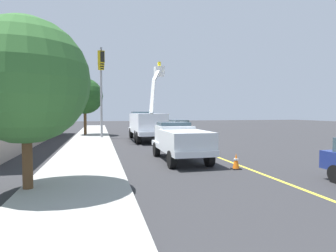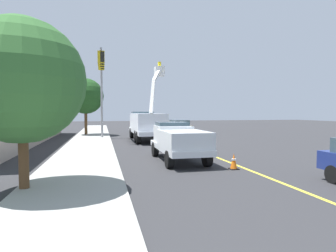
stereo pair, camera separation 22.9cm
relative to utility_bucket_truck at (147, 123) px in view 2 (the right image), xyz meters
The scene contains 12 objects.
ground 2.98m from the utility_bucket_truck, 101.77° to the right, with size 120.00×120.00×0.00m, color #2D2D30.
sidewalk_far_side 5.35m from the utility_bucket_truck, 95.51° to the left, with size 60.00×3.60×0.12m, color #9E9E99.
lane_centre_stripe 2.98m from the utility_bucket_truck, 101.77° to the right, with size 50.00×0.16×0.01m, color yellow.
utility_bucket_truck is the anchor object (origin of this frame).
service_pickup_truck 11.56m from the utility_bucket_truck, behind, with size 5.61×2.20×2.06m.
passing_minivan 8.88m from the utility_bucket_truck, 35.88° to the right, with size 4.80×1.96×1.69m.
traffic_cone_leading 14.44m from the utility_bucket_truck, behind, with size 0.40×0.40×0.74m.
traffic_cone_mid_front 5.65m from the utility_bucket_truck, 159.92° to the right, with size 0.40×0.40×0.79m.
traffic_cone_mid_rear 4.77m from the utility_bucket_truck, 20.99° to the right, with size 0.40×0.40×0.71m.
traffic_signal_mast 6.14m from the utility_bucket_truck, 76.37° to the left, with size 5.98×0.57×8.75m.
street_tree_left 17.49m from the utility_bucket_truck, 157.61° to the left, with size 4.11×4.11×5.72m.
street_tree_right 9.45m from the utility_bucket_truck, 40.44° to the left, with size 3.99×3.99×6.44m.
Camera 2 is at (-25.67, 6.52, 2.65)m, focal length 30.18 mm.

